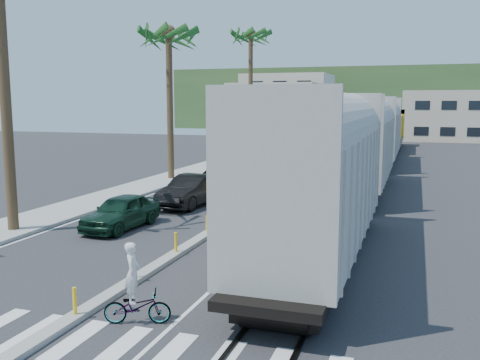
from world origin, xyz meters
name	(u,v)px	position (x,y,z in m)	size (l,w,h in m)	color
ground	(98,305)	(0.00, 0.00, 0.00)	(140.00, 140.00, 0.00)	#28282B
sidewalk	(186,173)	(-8.50, 25.00, 0.07)	(3.00, 90.00, 0.15)	gray
rails	(371,176)	(5.00, 28.00, 0.03)	(1.56, 100.00, 0.06)	black
median	(278,189)	(0.00, 19.96, 0.09)	(0.45, 60.00, 0.85)	gray
crosswalk	(50,336)	(0.00, -2.00, 0.01)	(14.00, 2.20, 0.01)	silver
lane_markings	(267,178)	(-2.15, 25.00, 0.00)	(9.42, 90.00, 0.01)	silver
freight_train	(371,139)	(5.00, 26.50, 2.91)	(3.00, 60.94, 5.85)	#A7A699
palm_trees	(175,24)	(-8.10, 22.70, 10.81)	(3.50, 37.20, 13.75)	brown
buildings	(320,109)	(-6.41, 71.66, 4.36)	(38.00, 27.00, 10.00)	beige
hillside	(376,99)	(0.00, 100.00, 6.00)	(80.00, 20.00, 12.00)	#385628
car_lead	(121,212)	(-4.03, 8.05, 0.74)	(2.03, 4.46, 1.48)	#10301F
car_second	(192,191)	(-3.16, 13.73, 0.82)	(2.22, 5.12, 1.64)	black
car_third	(216,180)	(-3.56, 18.46, 0.71)	(2.39, 5.04, 1.42)	black
car_rear	(246,168)	(-3.72, 25.04, 0.65)	(2.39, 4.80, 1.31)	#A5A8AA
cyclist	(136,299)	(1.59, -0.71, 0.64)	(1.60, 2.02, 2.07)	#9EA0A5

